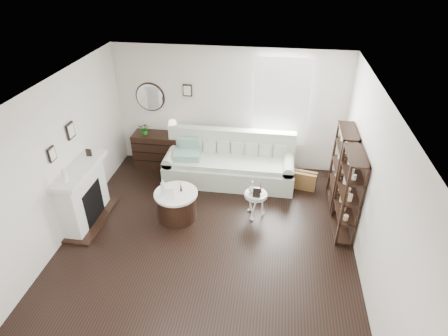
% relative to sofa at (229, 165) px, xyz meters
% --- Properties ---
extents(room, '(5.50, 5.50, 5.50)m').
position_rel_sofa_xyz_m(room, '(0.63, 0.62, 1.24)').
color(room, black).
rests_on(room, ground).
extents(fireplace, '(0.50, 1.40, 1.84)m').
position_rel_sofa_xyz_m(fireplace, '(-2.42, -1.78, 0.19)').
color(fireplace, white).
rests_on(fireplace, ground).
extents(shelf_unit_far, '(0.30, 0.80, 1.60)m').
position_rel_sofa_xyz_m(shelf_unit_far, '(2.22, -0.53, 0.45)').
color(shelf_unit_far, black).
rests_on(shelf_unit_far, ground).
extents(shelf_unit_near, '(0.30, 0.80, 1.60)m').
position_rel_sofa_xyz_m(shelf_unit_near, '(2.22, -1.43, 0.45)').
color(shelf_unit_near, black).
rests_on(shelf_unit_near, ground).
extents(sofa, '(2.74, 0.95, 1.06)m').
position_rel_sofa_xyz_m(sofa, '(0.00, 0.00, 0.00)').
color(sofa, '#B3BCA8').
rests_on(sofa, ground).
extents(quilt, '(0.59, 0.51, 0.14)m').
position_rel_sofa_xyz_m(quilt, '(-0.90, -0.14, 0.27)').
color(quilt, '#258863').
rests_on(quilt, sofa).
extents(suitcase, '(0.61, 0.30, 0.39)m').
position_rel_sofa_xyz_m(suitcase, '(1.56, -0.13, -0.16)').
color(suitcase, brown).
rests_on(suitcase, ground).
extents(dresser, '(1.17, 0.50, 0.78)m').
position_rel_sofa_xyz_m(dresser, '(-1.66, 0.39, 0.04)').
color(dresser, black).
rests_on(dresser, ground).
extents(table_lamp, '(0.25, 0.25, 0.36)m').
position_rel_sofa_xyz_m(table_lamp, '(-1.32, 0.39, 0.61)').
color(table_lamp, white).
rests_on(table_lamp, dresser).
extents(potted_plant, '(0.29, 0.26, 0.28)m').
position_rel_sofa_xyz_m(potted_plant, '(-1.95, 0.34, 0.57)').
color(potted_plant, '#1D5C1A').
rests_on(potted_plant, dresser).
extents(drum_table, '(0.80, 0.80, 0.56)m').
position_rel_sofa_xyz_m(drum_table, '(-0.80, -1.46, -0.07)').
color(drum_table, black).
rests_on(drum_table, ground).
extents(pedestal_table, '(0.43, 0.43, 0.51)m').
position_rel_sofa_xyz_m(pedestal_table, '(0.65, -1.20, 0.12)').
color(pedestal_table, silver).
rests_on(pedestal_table, ground).
extents(eiffel_drum, '(0.13, 0.13, 0.18)m').
position_rel_sofa_xyz_m(eiffel_drum, '(-0.71, -1.40, 0.29)').
color(eiffel_drum, black).
rests_on(eiffel_drum, drum_table).
extents(bottle_drum, '(0.07, 0.07, 0.32)m').
position_rel_sofa_xyz_m(bottle_drum, '(-1.00, -1.54, 0.36)').
color(bottle_drum, silver).
rests_on(bottle_drum, drum_table).
extents(card_frame_drum, '(0.17, 0.10, 0.21)m').
position_rel_sofa_xyz_m(card_frame_drum, '(-0.86, -1.66, 0.31)').
color(card_frame_drum, white).
rests_on(card_frame_drum, drum_table).
extents(eiffel_ped, '(0.13, 0.13, 0.20)m').
position_rel_sofa_xyz_m(eiffel_ped, '(0.73, -1.18, 0.26)').
color(eiffel_ped, black).
rests_on(eiffel_ped, pedestal_table).
extents(flask_ped, '(0.13, 0.13, 0.24)m').
position_rel_sofa_xyz_m(flask_ped, '(0.58, -1.19, 0.28)').
color(flask_ped, silver).
rests_on(flask_ped, pedestal_table).
extents(card_frame_ped, '(0.13, 0.06, 0.18)m').
position_rel_sofa_xyz_m(card_frame_ped, '(0.67, -1.31, 0.25)').
color(card_frame_ped, black).
rests_on(card_frame_ped, pedestal_table).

